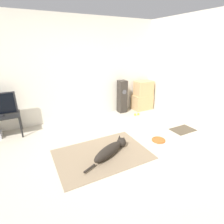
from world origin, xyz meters
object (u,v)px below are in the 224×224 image
object	(u,v)px
tennis_ball_by_boxes	(135,114)
frisbee	(159,140)
tennis_ball_near_speaker	(138,114)
floor_speaker	(122,97)
cardboard_box_upper	(144,88)
dog	(111,150)
cardboard_box_lower	(142,102)

from	to	relation	value
tennis_ball_by_boxes	frisbee	bearing A→B (deg)	-104.70
tennis_ball_near_speaker	floor_speaker	bearing A→B (deg)	121.34
floor_speaker	cardboard_box_upper	bearing A→B (deg)	-6.72
cardboard_box_upper	floor_speaker	world-z (taller)	floor_speaker
dog	tennis_ball_by_boxes	distance (m)	2.03
dog	floor_speaker	bearing A→B (deg)	54.14
cardboard_box_lower	floor_speaker	size ratio (longest dim) A/B	0.62
tennis_ball_by_boxes	cardboard_box_upper	bearing A→B (deg)	34.31
dog	tennis_ball_near_speaker	size ratio (longest dim) A/B	15.33
frisbee	floor_speaker	bearing A→B (deg)	84.13
dog	tennis_ball_near_speaker	xyz separation A→B (m)	(1.59, 1.36, -0.08)
cardboard_box_upper	cardboard_box_lower	bearing A→B (deg)	152.89
frisbee	cardboard_box_upper	size ratio (longest dim) A/B	0.53
cardboard_box_lower	tennis_ball_by_boxes	bearing A→B (deg)	-144.03
floor_speaker	tennis_ball_by_boxes	xyz separation A→B (m)	(0.17, -0.44, -0.44)
cardboard_box_upper	tennis_ball_near_speaker	world-z (taller)	cardboard_box_upper
dog	cardboard_box_upper	world-z (taller)	cardboard_box_upper
tennis_ball_by_boxes	tennis_ball_near_speaker	bearing A→B (deg)	-7.06
cardboard_box_lower	floor_speaker	world-z (taller)	floor_speaker
frisbee	cardboard_box_lower	xyz separation A→B (m)	(0.87, 1.74, 0.21)
cardboard_box_upper	tennis_ball_near_speaker	xyz separation A→B (m)	(-0.42, -0.37, -0.63)
cardboard_box_lower	tennis_ball_near_speaker	distance (m)	0.59
frisbee	tennis_ball_by_boxes	world-z (taller)	tennis_ball_by_boxes
frisbee	cardboard_box_lower	world-z (taller)	cardboard_box_lower
dog	tennis_ball_by_boxes	world-z (taller)	dog
cardboard_box_upper	floor_speaker	distance (m)	0.73
cardboard_box_upper	tennis_ball_by_boxes	world-z (taller)	cardboard_box_upper
cardboard_box_upper	floor_speaker	size ratio (longest dim) A/B	0.56
cardboard_box_upper	tennis_ball_by_boxes	bearing A→B (deg)	-145.69
cardboard_box_lower	tennis_ball_by_boxes	distance (m)	0.65
cardboard_box_lower	tennis_ball_near_speaker	xyz separation A→B (m)	(-0.40, -0.38, -0.19)
cardboard_box_lower	tennis_ball_near_speaker	world-z (taller)	cardboard_box_lower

